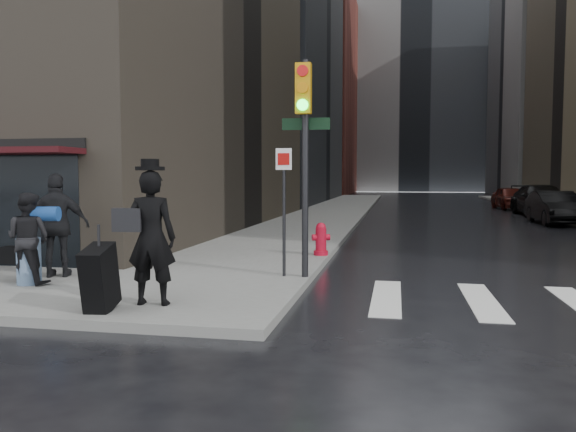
% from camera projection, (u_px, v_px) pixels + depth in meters
% --- Properties ---
extents(ground, '(140.00, 140.00, 0.00)m').
position_uv_depth(ground, '(177.00, 301.00, 9.54)').
color(ground, black).
rests_on(ground, ground).
extents(sidewalk_left, '(4.00, 50.00, 0.15)m').
position_uv_depth(sidewalk_left, '(338.00, 209.00, 35.97)').
color(sidewalk_left, slate).
rests_on(sidewalk_left, ground).
extents(sidewalk_right, '(3.00, 50.00, 0.15)m').
position_uv_depth(sidewalk_right, '(564.00, 211.00, 33.41)').
color(sidewalk_right, slate).
rests_on(sidewalk_right, ground).
extents(bldg_left_mid, '(22.00, 24.00, 34.00)m').
position_uv_depth(bldg_left_mid, '(201.00, 3.00, 48.03)').
color(bldg_left_mid, gray).
rests_on(bldg_left_mid, ground).
extents(bldg_left_far, '(22.00, 20.00, 26.00)m').
position_uv_depth(bldg_left_far, '(266.00, 92.00, 71.82)').
color(bldg_left_far, maroon).
rests_on(bldg_left_far, ground).
extents(bldg_distant, '(40.00, 12.00, 32.00)m').
position_uv_depth(bldg_distant, '(414.00, 84.00, 83.67)').
color(bldg_distant, gray).
rests_on(bldg_distant, ground).
extents(man_overcoat, '(1.18, 1.26, 2.27)m').
position_uv_depth(man_overcoat, '(141.00, 243.00, 8.47)').
color(man_overcoat, black).
rests_on(man_overcoat, ground).
extents(man_jeans, '(1.19, 0.64, 1.68)m').
position_uv_depth(man_jeans, '(28.00, 238.00, 10.22)').
color(man_jeans, black).
rests_on(man_jeans, ground).
extents(man_greycoat, '(1.28, 0.85, 2.03)m').
position_uv_depth(man_greycoat, '(58.00, 225.00, 10.97)').
color(man_greycoat, black).
rests_on(man_greycoat, ground).
extents(traffic_light, '(1.05, 0.46, 4.19)m').
position_uv_depth(traffic_light, '(303.00, 138.00, 10.75)').
color(traffic_light, black).
rests_on(traffic_light, ground).
extents(fire_hydrant, '(0.47, 0.36, 0.82)m').
position_uv_depth(fire_hydrant, '(321.00, 241.00, 14.06)').
color(fire_hydrant, '#AF0A21').
rests_on(fire_hydrant, ground).
extents(parked_car_2, '(1.63, 4.51, 1.48)m').
position_uv_depth(parked_car_2, '(555.00, 208.00, 24.87)').
color(parked_car_2, black).
rests_on(parked_car_2, ground).
extents(parked_car_3, '(2.46, 5.83, 1.68)m').
position_uv_depth(parked_car_3, '(541.00, 200.00, 30.52)').
color(parked_car_3, black).
rests_on(parked_car_3, ground).
extents(parked_car_4, '(2.03, 4.51, 1.50)m').
position_uv_depth(parked_car_4, '(510.00, 198.00, 36.42)').
color(parked_car_4, '#44130D').
rests_on(parked_car_4, ground).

